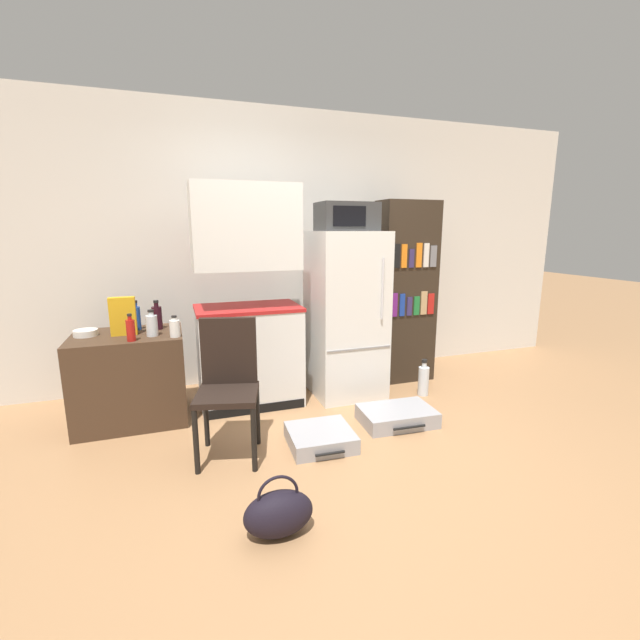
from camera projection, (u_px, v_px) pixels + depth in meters
name	position (u px, v px, depth m)	size (l,w,h in m)	color
ground_plane	(368.00, 465.00, 2.84)	(24.00, 24.00, 0.00)	#A3754C
wall_back	(306.00, 248.00, 4.48)	(6.40, 0.10, 2.69)	silver
side_table	(131.00, 377.00, 3.46)	(0.83, 0.65, 0.72)	#422D1E
kitchen_hutch	(248.00, 305.00, 3.71)	(0.89, 0.56, 1.90)	silver
refrigerator	(345.00, 314.00, 3.98)	(0.63, 0.67, 1.52)	silver
microwave	(347.00, 217.00, 3.79)	(0.51, 0.36, 0.25)	#333333
bookshelf	(405.00, 293.00, 4.33)	(0.58, 0.32, 1.81)	#2D2319
bottle_blue_soda	(137.00, 317.00, 3.52)	(0.06, 0.06, 0.24)	#1E47A3
bottle_milk_white	(175.00, 328.00, 3.29)	(0.08, 0.08, 0.17)	white
bottle_clear_short	(152.00, 325.00, 3.31)	(0.09, 0.09, 0.21)	silver
bottle_ketchup_red	(131.00, 330.00, 3.16)	(0.06, 0.06, 0.21)	#AD1914
bottle_wine_dark	(157.00, 317.00, 3.54)	(0.08, 0.08, 0.24)	black
bowl	(86.00, 333.00, 3.33)	(0.18, 0.18, 0.05)	silver
cereal_box	(123.00, 316.00, 3.33)	(0.19, 0.07, 0.30)	gold
chair	(228.00, 376.00, 2.91)	(0.49, 0.49, 0.94)	black
suitcase_large_flat	(320.00, 438.00, 3.10)	(0.48, 0.48, 0.11)	#99999E
suitcase_small_flat	(397.00, 416.00, 3.45)	(0.60, 0.44, 0.12)	#99999E
handbag	(279.00, 513.00, 2.17)	(0.36, 0.20, 0.33)	black
water_bottle_front	(423.00, 380.00, 4.02)	(0.10, 0.10, 0.35)	silver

